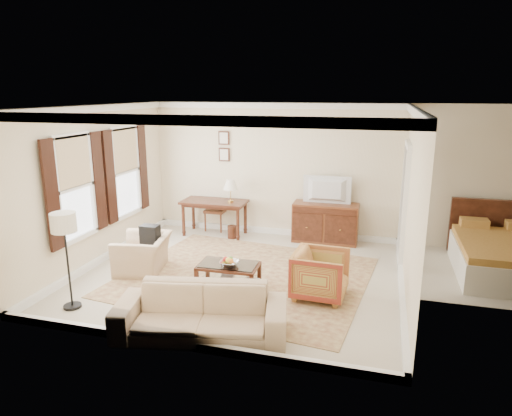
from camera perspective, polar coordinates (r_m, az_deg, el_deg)
The scene contains 21 objects.
room_shell at distance 7.52m, azimuth -2.11°, elevation 9.34°, with size 5.51×5.01×2.91m.
annex_bedroom at distance 9.02m, azimuth 29.05°, elevation -5.53°, with size 3.00×2.70×2.90m.
window_front at distance 8.29m, azimuth -21.70°, elevation 2.36°, with size 0.12×1.56×1.80m, color #CCB284, non-canonical shape.
window_rear at distance 9.58m, azimuth -15.98°, elevation 4.36°, with size 0.12×1.56×1.80m, color #CCB284, non-canonical shape.
doorway at distance 8.89m, azimuth 17.96°, elevation 0.31°, with size 0.10×1.12×2.25m, color white, non-canonical shape.
rug at distance 8.03m, azimuth -1.40°, elevation -8.54°, with size 4.06×3.48×0.01m, color brown.
writing_desk at distance 10.14m, azimuth -5.23°, elevation 0.30°, with size 1.42×0.71×0.78m.
desk_chair at distance 10.53m, azimuth -5.07°, elevation 0.03°, with size 0.45×0.45×1.05m, color brown, non-canonical shape.
desk_lamp at distance 9.93m, azimuth -3.20°, elevation 2.17°, with size 0.32×0.32×0.50m, color silver, non-canonical shape.
framed_prints at distance 10.27m, azimuth -4.02°, elevation 7.73°, with size 0.25×0.04×0.68m, color #512517, non-canonical shape.
sideboard at distance 9.79m, azimuth 8.66°, elevation -1.83°, with size 1.36×0.52×0.84m, color brown.
tv at distance 9.56m, azimuth 8.85°, elevation 3.28°, with size 0.95×0.55×0.12m, color black.
coffee_table at distance 7.52m, azimuth -3.47°, elevation -7.67°, with size 0.99×0.60×0.41m.
fruit_bowl at distance 7.39m, azimuth -3.38°, elevation -6.80°, with size 0.42×0.42×0.10m, color silver.
book_a at distance 7.69m, azimuth -4.40°, elevation -8.37°, with size 0.28×0.04×0.38m, color brown.
book_b at distance 7.51m, azimuth -1.50°, elevation -8.94°, with size 0.28×0.03×0.38m, color brown.
striped_armchair at distance 7.20m, azimuth 8.06°, elevation -7.94°, with size 0.81×0.76×0.83m, color maroon.
club_armchair at distance 8.39m, azimuth -13.99°, elevation -4.84°, with size 0.99×0.64×0.86m, color #CAAB89.
backpack at distance 8.36m, azimuth -13.11°, elevation -3.09°, with size 0.32×0.22×0.40m, color black.
sofa at distance 6.12m, azimuth -6.92°, elevation -11.90°, with size 2.23×0.65×0.87m, color #CAAB89.
floor_lamp at distance 7.07m, azimuth -22.86°, elevation -2.50°, with size 0.36×0.36×1.47m.
Camera 1 is at (2.28, -7.13, 3.15)m, focal length 32.00 mm.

